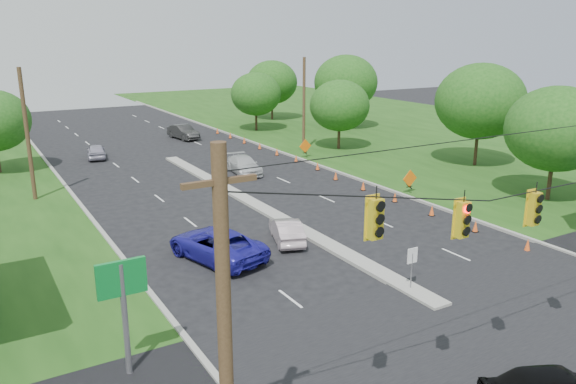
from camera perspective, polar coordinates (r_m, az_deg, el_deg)
ground at (r=22.48m, az=23.00°, el=-15.00°), size 160.00×160.00×0.00m
grass_right at (r=56.74m, az=25.31°, el=2.98°), size 40.00×160.00×0.06m
cross_street at (r=22.48m, az=23.00°, el=-15.00°), size 160.00×14.00×0.02m
curb_left at (r=42.84m, az=-21.10°, el=-0.28°), size 0.25×110.00×0.16m
curb_right at (r=49.93m, az=2.29°, el=2.93°), size 0.25×110.00×0.16m
median at (r=37.50m, az=-3.29°, el=-1.41°), size 1.00×34.00×0.18m
median_sign at (r=25.35m, az=12.49°, el=-6.82°), size 0.55×0.06×2.05m
signal_span at (r=19.96m, az=26.70°, el=-3.65°), size 25.60×0.32×9.00m
utility_pole_far_left at (r=41.62m, az=-24.96°, el=5.23°), size 0.28×0.28×9.00m
utility_pole_far_right at (r=54.59m, az=1.63°, el=8.83°), size 0.28×0.28×9.00m
cone_1 at (r=32.20m, az=23.16°, el=-4.97°), size 0.32×0.32×0.70m
cone_2 at (r=34.22m, az=18.51°, el=-3.30°), size 0.32×0.32×0.70m
cone_3 at (r=36.47m, az=14.41°, el=-1.82°), size 0.32×0.32×0.70m
cone_4 at (r=38.90m, az=10.81°, el=-0.50°), size 0.32×0.32×0.70m
cone_5 at (r=41.49m, az=7.65°, el=0.65°), size 0.32×0.32×0.70m
cone_6 at (r=44.20m, az=4.87°, el=1.67°), size 0.32×0.32×0.70m
cone_7 at (r=47.33m, az=3.03°, el=2.65°), size 0.32×0.32×0.70m
cone_8 at (r=50.22m, az=0.83°, el=3.43°), size 0.32×0.32×0.70m
cone_9 at (r=53.17m, az=-1.13°, el=4.12°), size 0.32×0.32×0.70m
cone_10 at (r=56.20m, az=-2.89°, el=4.73°), size 0.32×0.32×0.70m
cone_11 at (r=59.27m, az=-4.47°, el=5.27°), size 0.32×0.32×0.70m
cone_12 at (r=62.39m, az=-5.89°, el=5.76°), size 0.32×0.32×0.70m
cone_13 at (r=65.54m, az=-7.18°, el=6.20°), size 0.32×0.32×0.70m
work_sign_1 at (r=40.85m, az=12.27°, el=1.27°), size 1.27×0.58×1.37m
work_sign_2 at (r=51.72m, az=1.76°, el=4.62°), size 1.27×0.58×1.37m
tree_7 at (r=41.68m, az=25.61°, el=5.80°), size 6.72×6.72×7.84m
tree_8 at (r=50.78m, az=18.96°, el=8.71°), size 7.56×7.56×8.82m
tree_9 at (r=55.73m, az=5.27°, el=8.74°), size 5.88×5.88×6.86m
tree_10 at (r=68.33m, az=5.90°, el=11.04°), size 7.56×7.56×8.82m
tree_11 at (r=75.50m, az=-1.65°, el=11.08°), size 6.72×6.72×7.84m
tree_12 at (r=66.59m, az=-3.29°, el=9.91°), size 5.88×5.88×6.86m
white_sedan at (r=30.87m, az=-0.14°, el=-3.92°), size 2.60×4.18×1.30m
blue_pickup at (r=28.68m, az=-7.28°, el=-5.30°), size 4.06×6.24×1.60m
silver_car_far at (r=46.25m, az=-4.49°, el=2.75°), size 2.54×5.01×1.39m
silver_car_oncoming at (r=54.69m, az=-18.91°, el=3.94°), size 2.29×4.20×1.35m
dark_car_receding at (r=62.66m, az=-10.59°, el=6.01°), size 2.33×4.88×1.54m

